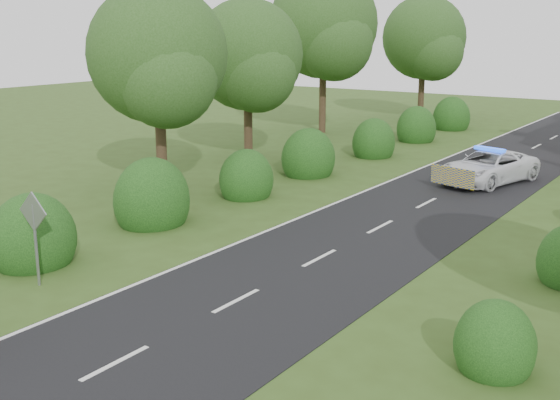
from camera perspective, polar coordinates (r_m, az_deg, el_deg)
The scene contains 10 objects.
ground at distance 14.90m, azimuth -13.24°, elevation -12.85°, with size 120.00×120.00×0.00m, color #354C1A.
road at distance 26.69m, azimuth 10.98°, elevation -0.70°, with size 6.00×70.00×0.02m, color black.
road_markings at distance 25.54m, azimuth 5.83°, elevation -1.14°, with size 4.96×70.00×0.01m.
hedgerow_left at distance 27.00m, azimuth -4.60°, elevation 1.29°, with size 2.75×50.41×3.00m.
tree_left_a at distance 28.65m, azimuth -9.74°, elevation 11.14°, with size 5.74×5.60×8.38m.
tree_left_b at distance 35.75m, azimuth -2.47°, elevation 11.35°, with size 5.74×5.60×8.07m.
tree_left_c at distance 44.84m, azimuth 3.79°, elevation 13.74°, with size 6.97×6.80×10.22m.
tree_left_d at distance 52.74m, azimuth 11.81°, elevation 12.53°, with size 6.15×6.00×8.89m.
road_sign at distance 19.17m, azimuth -19.35°, elevation -1.91°, with size 1.06×0.08×2.53m.
police_van at distance 31.74m, azimuth 16.57°, elevation 2.59°, with size 3.62×5.56×1.57m.
Camera 1 is at (10.01, -8.85, 6.61)m, focal length 45.00 mm.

